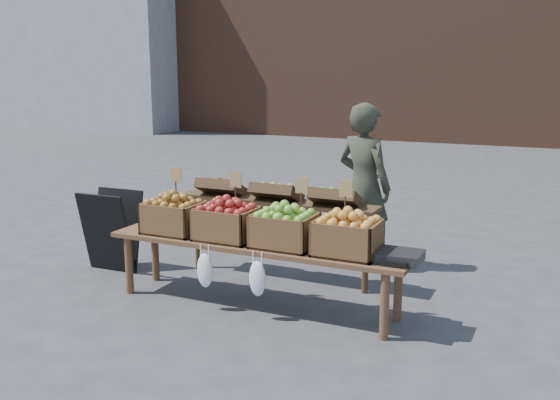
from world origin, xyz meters
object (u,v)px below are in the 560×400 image
at_px(back_table, 277,228).
at_px(display_bench, 255,275).
at_px(chalkboard_sign, 111,231).
at_px(vendor, 364,186).
at_px(crate_green_apples, 347,238).
at_px(crate_golden_apples, 174,217).
at_px(crate_red_apples, 284,230).
at_px(crate_russet_pears, 227,224).
at_px(weighing_scale, 400,256).

distance_m(back_table, display_bench, 0.77).
distance_m(chalkboard_sign, back_table, 1.71).
relative_size(vendor, crate_green_apples, 3.41).
height_order(crate_golden_apples, crate_red_apples, same).
bearing_deg(vendor, chalkboard_sign, 47.31).
height_order(chalkboard_sign, back_table, back_table).
height_order(crate_russet_pears, crate_green_apples, same).
xyz_separation_m(display_bench, crate_russet_pears, (-0.28, 0.00, 0.42)).
xyz_separation_m(crate_green_apples, weighing_scale, (0.43, 0.00, -0.10)).
bearing_deg(crate_green_apples, chalkboard_sign, 174.04).
distance_m(crate_russet_pears, crate_green_apples, 1.10).
bearing_deg(weighing_scale, crate_green_apples, 180.00).
bearing_deg(crate_red_apples, crate_russet_pears, 180.00).
bearing_deg(vendor, crate_russet_pears, 82.04).
distance_m(chalkboard_sign, crate_red_apples, 2.10).
height_order(vendor, display_bench, vendor).
height_order(crate_golden_apples, crate_russet_pears, same).
xyz_separation_m(crate_russet_pears, weighing_scale, (1.52, 0.00, -0.10)).
distance_m(crate_green_apples, weighing_scale, 0.44).
relative_size(chalkboard_sign, crate_green_apples, 1.67).
distance_m(vendor, back_table, 1.04).
bearing_deg(vendor, crate_green_apples, 122.25).
xyz_separation_m(crate_golden_apples, weighing_scale, (2.08, 0.00, -0.10)).
distance_m(display_bench, crate_green_apples, 0.93).
bearing_deg(crate_red_apples, chalkboard_sign, 172.47).
bearing_deg(back_table, crate_golden_apples, -133.57).
bearing_deg(vendor, back_table, 69.58).
relative_size(chalkboard_sign, display_bench, 0.31).
xyz_separation_m(display_bench, crate_golden_apples, (-0.82, 0.00, 0.42)).
bearing_deg(chalkboard_sign, crate_green_apples, -7.34).
bearing_deg(chalkboard_sign, crate_red_apples, -8.92).
height_order(chalkboard_sign, crate_green_apples, crate_green_apples).
height_order(back_table, weighing_scale, back_table).
distance_m(vendor, display_bench, 1.65).
relative_size(chalkboard_sign, crate_golden_apples, 1.67).
bearing_deg(weighing_scale, display_bench, 180.00).
distance_m(display_bench, crate_russet_pears, 0.51).
height_order(crate_russet_pears, weighing_scale, crate_russet_pears).
bearing_deg(crate_russet_pears, weighing_scale, 0.00).
bearing_deg(weighing_scale, vendor, 117.23).
bearing_deg(crate_green_apples, back_table, 143.27).
bearing_deg(weighing_scale, crate_red_apples, 180.00).
xyz_separation_m(vendor, weighing_scale, (0.76, -1.47, -0.24)).
xyz_separation_m(back_table, weighing_scale, (1.39, -0.72, 0.09)).
bearing_deg(crate_russet_pears, crate_golden_apples, 180.00).
xyz_separation_m(crate_red_apples, weighing_scale, (0.97, 0.00, -0.10)).
bearing_deg(display_bench, crate_red_apples, 0.00).
bearing_deg(back_table, crate_green_apples, -36.73).
height_order(crate_green_apples, weighing_scale, crate_green_apples).
relative_size(chalkboard_sign, back_table, 0.40).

